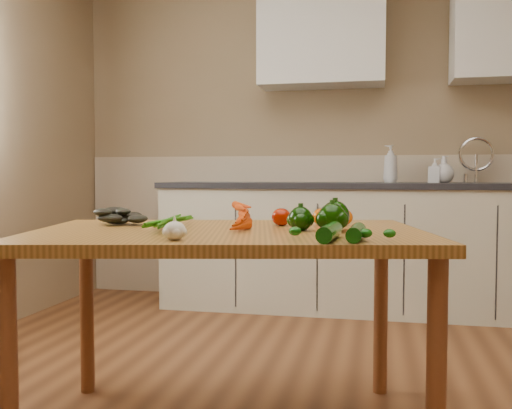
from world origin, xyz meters
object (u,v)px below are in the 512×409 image
object	(u,v)px
soap_bottle_c	(444,169)
zucchini_a	(356,232)
tomato_c	(344,217)
table	(228,252)
pepper_c	(332,218)
soap_bottle_a	(391,164)
soap_bottle_b	(435,170)
carrot_bunch	(218,219)
tomato_a	(281,217)
garlic_bulb	(175,231)
leafy_greens	(123,212)
pepper_b	(335,216)
zucchini_b	(330,232)
tomato_b	(322,217)
pepper_a	(301,219)

from	to	relation	value
soap_bottle_c	zucchini_a	distance (m)	2.46
tomato_c	table	bearing A→B (deg)	-145.38
pepper_c	tomato_c	xyz separation A→B (m)	(0.03, 0.28, -0.02)
soap_bottle_a	pepper_c	bearing A→B (deg)	29.08
soap_bottle_b	carrot_bunch	xyz separation A→B (m)	(-0.97, -2.09, -0.19)
soap_bottle_c	tomato_a	world-z (taller)	soap_bottle_c
garlic_bulb	tomato_a	distance (m)	0.60
leafy_greens	pepper_b	world-z (taller)	pepper_b
zucchini_a	leafy_greens	bearing A→B (deg)	158.86
soap_bottle_a	pepper_b	bearing A→B (deg)	29.04
pepper_b	zucchini_a	world-z (taller)	pepper_b
zucchini_b	soap_bottle_c	bearing A→B (deg)	76.25
table	soap_bottle_c	world-z (taller)	soap_bottle_c
carrot_bunch	tomato_b	bearing A→B (deg)	16.83
carrot_bunch	zucchini_b	xyz separation A→B (m)	(0.44, -0.30, -0.01)
soap_bottle_a	carrot_bunch	size ratio (longest dim) A/B	1.02
zucchini_a	tomato_a	bearing A→B (deg)	125.03
tomato_a	pepper_b	bearing A→B (deg)	-30.98
table	soap_bottle_a	size ratio (longest dim) A/B	5.85
zucchini_a	zucchini_b	xyz separation A→B (m)	(-0.08, -0.02, 0.00)
soap_bottle_b	garlic_bulb	distance (m)	2.69
pepper_a	tomato_c	bearing A→B (deg)	61.88
carrot_bunch	garlic_bulb	distance (m)	0.40
garlic_bulb	zucchini_b	xyz separation A→B (m)	(0.47, 0.10, -0.00)
tomato_a	zucchini_a	bearing A→B (deg)	-54.97
pepper_a	pepper_b	bearing A→B (deg)	21.24
zucchini_b	table	bearing A→B (deg)	146.28
table	pepper_b	xyz separation A→B (m)	(0.38, 0.06, 0.14)
pepper_c	tomato_b	xyz separation A→B (m)	(-0.06, 0.24, -0.01)
soap_bottle_c	tomato_b	distance (m)	2.03
tomato_b	pepper_a	bearing A→B (deg)	-103.65
zucchini_a	pepper_c	bearing A→B (deg)	110.94
tomato_a	tomato_c	distance (m)	0.25
soap_bottle_c	tomato_b	bearing A→B (deg)	132.80
table	zucchini_b	distance (m)	0.48
garlic_bulb	pepper_c	world-z (taller)	pepper_c
table	soap_bottle_a	distance (m)	2.29
table	garlic_bulb	xyz separation A→B (m)	(-0.08, -0.36, 0.11)
soap_bottle_b	leafy_greens	size ratio (longest dim) A/B	0.84
pepper_a	pepper_b	distance (m)	0.13
carrot_bunch	pepper_a	world-z (taller)	pepper_a
leafy_greens	zucchini_b	xyz separation A→B (m)	(0.86, -0.38, -0.03)
garlic_bulb	soap_bottle_b	bearing A→B (deg)	68.21
garlic_bulb	tomato_b	distance (m)	0.72
leafy_greens	pepper_c	xyz separation A→B (m)	(0.85, -0.12, -0.00)
pepper_c	tomato_b	bearing A→B (deg)	103.87
tomato_a	soap_bottle_c	bearing A→B (deg)	67.34
soap_bottle_a	pepper_a	xyz separation A→B (m)	(-0.36, -2.16, -0.24)
table	zucchini_b	xyz separation A→B (m)	(0.39, -0.26, 0.11)
pepper_a	soap_bottle_a	bearing A→B (deg)	80.61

